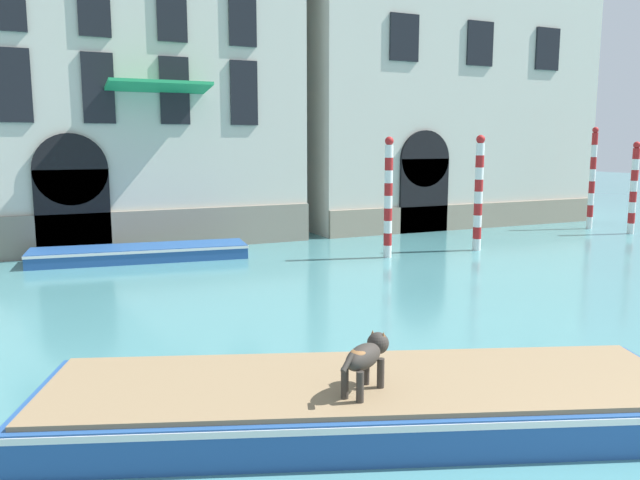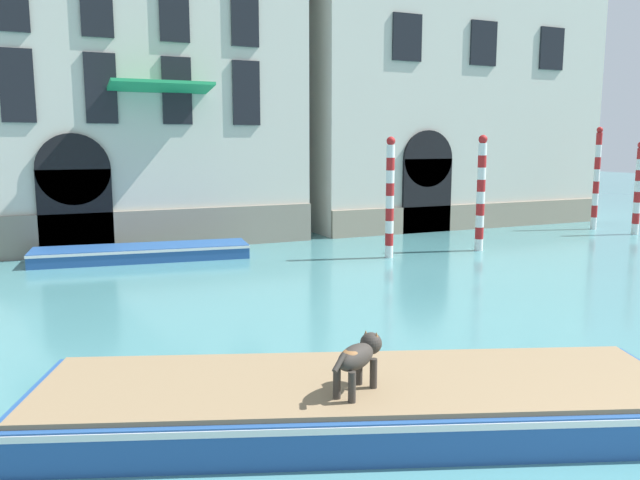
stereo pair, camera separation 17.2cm
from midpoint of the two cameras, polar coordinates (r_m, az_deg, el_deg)
name	(u,v)px [view 1 (the left image)]	position (r m, az deg, el deg)	size (l,w,h in m)	color
palazzo_left	(123,55)	(24.54, -17.78, 15.82)	(11.89, 7.40, 13.50)	beige
palazzo_right	(438,1)	(29.98, 10.55, 20.68)	(13.46, 6.13, 19.62)	beige
boat_foreground	(364,400)	(8.31, 3.42, -14.36)	(8.62, 5.12, 0.59)	#234C8C
dog_on_deck	(366,356)	(7.70, 3.60, -10.54)	(0.90, 0.66, 0.68)	#332D28
boat_moored_near_palazzo	(141,253)	(20.04, -16.33, -1.13)	(6.61, 2.36, 0.43)	#234C8C
mooring_pole_0	(479,193)	(21.44, 14.07, 4.22)	(0.29, 0.29, 3.85)	white
mooring_pole_1	(388,197)	(19.57, 6.02, 3.91)	(0.27, 0.27, 3.78)	white
mooring_pole_2	(634,188)	(27.54, 26.59, 4.31)	(0.28, 0.28, 3.64)	white
mooring_pole_3	(592,178)	(28.45, 23.47, 5.23)	(0.25, 0.25, 4.23)	white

